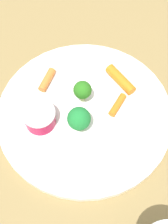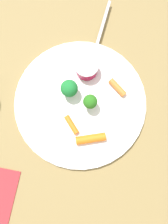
% 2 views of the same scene
% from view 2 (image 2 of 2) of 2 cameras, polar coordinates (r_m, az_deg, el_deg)
% --- Properties ---
extents(ground_plane, '(2.40, 2.40, 0.00)m').
position_cam_2_polar(ground_plane, '(0.46, -1.01, 2.46)').
color(ground_plane, olive).
extents(plate, '(0.28, 0.28, 0.01)m').
position_cam_2_polar(plate, '(0.45, -1.03, 2.65)').
color(plate, white).
rests_on(plate, ground_plane).
extents(sauce_cup, '(0.05, 0.05, 0.03)m').
position_cam_2_polar(sauce_cup, '(0.45, 0.74, 11.89)').
color(sauce_cup, '#9F0830').
rests_on(sauce_cup, plate).
extents(broccoli_floret_0, '(0.04, 0.04, 0.05)m').
position_cam_2_polar(broccoli_floret_0, '(0.43, -4.05, 6.41)').
color(broccoli_floret_0, '#91BC65').
rests_on(broccoli_floret_0, plate).
extents(broccoli_floret_1, '(0.03, 0.03, 0.04)m').
position_cam_2_polar(broccoli_floret_1, '(0.42, 1.66, 2.69)').
color(broccoli_floret_1, '#97A96D').
rests_on(broccoli_floret_1, plate).
extents(carrot_stick_0, '(0.03, 0.04, 0.01)m').
position_cam_2_polar(carrot_stick_0, '(0.45, 9.08, 6.59)').
color(carrot_stick_0, orange).
rests_on(carrot_stick_0, plate).
extents(carrot_stick_1, '(0.03, 0.04, 0.01)m').
position_cam_2_polar(carrot_stick_1, '(0.43, -2.85, -3.67)').
color(carrot_stick_1, orange).
rests_on(carrot_stick_1, plate).
extents(carrot_stick_2, '(0.04, 0.06, 0.02)m').
position_cam_2_polar(carrot_stick_2, '(0.42, 1.84, -7.27)').
color(carrot_stick_2, orange).
rests_on(carrot_stick_2, plate).
extents(fork, '(0.18, 0.02, 0.00)m').
position_cam_2_polar(fork, '(0.50, 4.19, 19.78)').
color(fork, silver).
rests_on(fork, plate).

